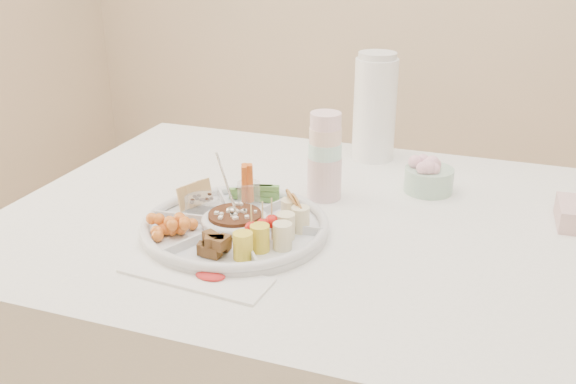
% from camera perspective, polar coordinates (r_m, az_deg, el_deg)
% --- Properties ---
extents(dining_table, '(1.52, 1.02, 0.76)m').
position_cam_1_polar(dining_table, '(1.59, 5.19, -14.99)').
color(dining_table, white).
rests_on(dining_table, floor).
extents(party_tray, '(0.42, 0.42, 0.04)m').
position_cam_1_polar(party_tray, '(1.33, -4.71, -2.81)').
color(party_tray, silver).
rests_on(party_tray, dining_table).
extents(bean_dip, '(0.12, 0.12, 0.04)m').
position_cam_1_polar(bean_dip, '(1.32, -4.72, -2.52)').
color(bean_dip, '#452813').
rests_on(bean_dip, party_tray).
extents(tortillas, '(0.11, 0.11, 0.06)m').
position_cam_1_polar(tortillas, '(1.35, 0.66, -1.30)').
color(tortillas, brown).
rests_on(tortillas, party_tray).
extents(carrot_cucumber, '(0.11, 0.11, 0.09)m').
position_cam_1_polar(carrot_cucumber, '(1.42, -3.18, 0.90)').
color(carrot_cucumber, orange).
rests_on(carrot_cucumber, party_tray).
extents(pita_raisins, '(0.11, 0.11, 0.06)m').
position_cam_1_polar(pita_raisins, '(1.41, -8.30, -0.43)').
color(pita_raisins, tan).
rests_on(pita_raisins, party_tray).
extents(cherries, '(0.12, 0.12, 0.04)m').
position_cam_1_polar(cherries, '(1.30, -10.33, -2.95)').
color(cherries, orange).
rests_on(cherries, party_tray).
extents(granola_chunks, '(0.10, 0.10, 0.04)m').
position_cam_1_polar(granola_chunks, '(1.21, -6.60, -4.82)').
color(granola_chunks, brown).
rests_on(granola_chunks, party_tray).
extents(banana_tomato, '(0.13, 0.13, 0.10)m').
position_cam_1_polar(banana_tomato, '(1.23, -0.67, -3.08)').
color(banana_tomato, '#E9E764').
rests_on(banana_tomato, party_tray).
extents(cup_stack, '(0.10, 0.10, 0.22)m').
position_cam_1_polar(cup_stack, '(1.47, 3.30, 3.45)').
color(cup_stack, silver).
rests_on(cup_stack, dining_table).
extents(thermos, '(0.14, 0.14, 0.29)m').
position_cam_1_polar(thermos, '(1.73, 7.73, 7.61)').
color(thermos, white).
rests_on(thermos, dining_table).
extents(flower_bowl, '(0.12, 0.12, 0.09)m').
position_cam_1_polar(flower_bowl, '(1.56, 12.44, 1.55)').
color(flower_bowl, '#9DDBBC').
rests_on(flower_bowl, dining_table).
extents(placemat, '(0.29, 0.12, 0.01)m').
position_cam_1_polar(placemat, '(1.19, -8.22, -7.36)').
color(placemat, white).
rests_on(placemat, dining_table).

